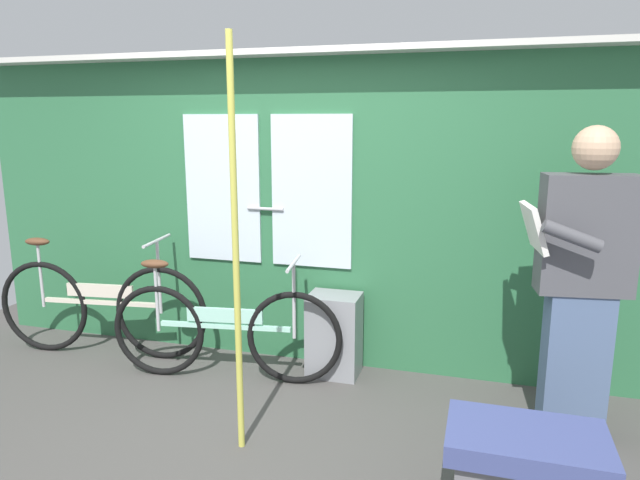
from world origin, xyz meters
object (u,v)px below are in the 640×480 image
at_px(bicycle_leaning_behind, 224,331).
at_px(handrail_pole, 236,253).
at_px(trash_bin_by_wall, 334,335).
at_px(passenger_reading_newspaper, 581,280).
at_px(bench_seat_corner, 524,475).
at_px(bicycle_near_door, 100,307).

height_order(bicycle_leaning_behind, handrail_pole, handrail_pole).
height_order(bicycle_leaning_behind, trash_bin_by_wall, bicycle_leaning_behind).
xyz_separation_m(passenger_reading_newspaper, trash_bin_by_wall, (-1.52, 0.43, -0.65)).
xyz_separation_m(handrail_pole, bench_seat_corner, (1.48, -0.22, -0.88)).
height_order(bicycle_leaning_behind, passenger_reading_newspaper, passenger_reading_newspaper).
distance_m(trash_bin_by_wall, handrail_pole, 1.36).
height_order(trash_bin_by_wall, bench_seat_corner, trash_bin_by_wall).
bearing_deg(bicycle_leaning_behind, trash_bin_by_wall, 14.58).
xyz_separation_m(passenger_reading_newspaper, bench_seat_corner, (-0.29, -0.84, -0.70)).
xyz_separation_m(bicycle_near_door, bench_seat_corner, (3.05, -1.11, -0.15)).
xyz_separation_m(bicycle_leaning_behind, passenger_reading_newspaper, (2.24, -0.13, 0.58)).
bearing_deg(bench_seat_corner, trash_bin_by_wall, 133.82).
height_order(passenger_reading_newspaper, bench_seat_corner, passenger_reading_newspaper).
bearing_deg(bicycle_near_door, bicycle_leaning_behind, -13.87).
xyz_separation_m(bicycle_leaning_behind, bench_seat_corner, (1.94, -0.97, -0.12)).
height_order(bicycle_near_door, handrail_pole, handrail_pole).
bearing_deg(bicycle_near_door, handrail_pole, -36.62).
bearing_deg(passenger_reading_newspaper, bicycle_near_door, -12.32).
xyz_separation_m(trash_bin_by_wall, handrail_pole, (-0.26, -1.06, 0.82)).
distance_m(bicycle_leaning_behind, trash_bin_by_wall, 0.78).
relative_size(trash_bin_by_wall, bench_seat_corner, 0.85).
bearing_deg(handrail_pole, trash_bin_by_wall, 76.16).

